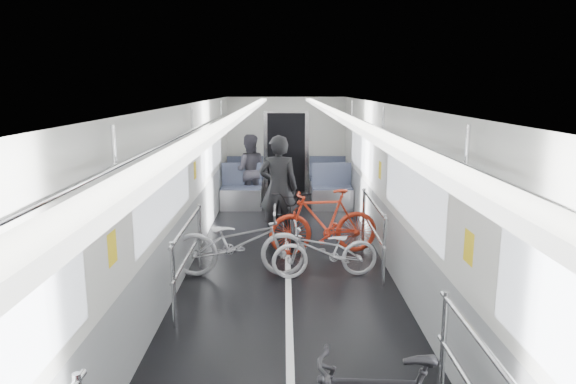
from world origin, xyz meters
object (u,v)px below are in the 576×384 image
bike_right_mid (325,250)px  bike_right_far (324,222)px  bike_aisle (288,215)px  person_seated (249,170)px  person_standing (278,188)px  bike_left_far (239,242)px

bike_right_mid → bike_right_far: 1.06m
bike_aisle → person_seated: size_ratio=1.15×
bike_right_mid → bike_aisle: size_ratio=0.82×
bike_aisle → person_standing: 0.48m
bike_right_far → person_seated: size_ratio=1.09×
bike_right_mid → bike_right_far: bike_right_far is taller
bike_right_mid → person_standing: 2.00m
bike_right_mid → person_seated: size_ratio=0.94×
bike_left_far → bike_right_mid: 1.22m
person_seated → bike_right_far: bearing=108.4°
bike_left_far → person_seated: (-0.15, 4.44, 0.31)m
bike_left_far → person_seated: person_seated is taller
bike_aisle → bike_right_far: bearing=-55.0°
bike_aisle → person_standing: person_standing is taller
person_standing → bike_right_far: bearing=134.8°
bike_left_far → bike_right_mid: (1.21, -0.07, -0.10)m
bike_right_far → person_standing: (-0.73, 0.76, 0.40)m
person_seated → person_standing: bearing=100.4°
bike_right_mid → person_seated: person_seated is taller
bike_left_far → person_seated: 4.45m
bike_right_far → person_standing: person_standing is taller
bike_aisle → bike_left_far: bearing=-118.7°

